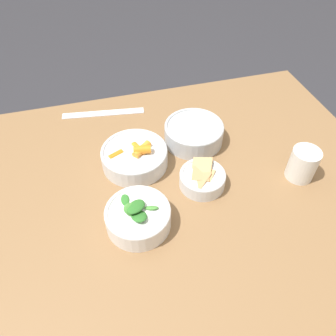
{
  "coord_description": "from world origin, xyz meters",
  "views": [
    {
      "loc": [
        -0.08,
        -0.53,
        1.4
      ],
      "look_at": [
        0.08,
        0.04,
        0.77
      ],
      "focal_mm": 35.0,
      "sensor_mm": 36.0,
      "label": 1
    }
  ],
  "objects_px": {
    "bowl_cookies": "(202,178)",
    "cup": "(303,164)",
    "bowl_greens": "(138,217)",
    "bowl_carrots": "(133,156)",
    "bowl_beans_hotdog": "(194,133)",
    "ruler": "(103,113)"
  },
  "relations": [
    {
      "from": "bowl_carrots",
      "to": "bowl_cookies",
      "type": "bearing_deg",
      "value": -37.46
    },
    {
      "from": "bowl_cookies",
      "to": "bowl_beans_hotdog",
      "type": "bearing_deg",
      "value": 78.75
    },
    {
      "from": "bowl_greens",
      "to": "bowl_beans_hotdog",
      "type": "relative_size",
      "value": 0.88
    },
    {
      "from": "bowl_cookies",
      "to": "cup",
      "type": "bearing_deg",
      "value": -8.77
    },
    {
      "from": "bowl_greens",
      "to": "bowl_beans_hotdog",
      "type": "bearing_deg",
      "value": 48.53
    },
    {
      "from": "bowl_carrots",
      "to": "bowl_cookies",
      "type": "xyz_separation_m",
      "value": [
        0.16,
        -0.12,
        -0.01
      ]
    },
    {
      "from": "bowl_greens",
      "to": "ruler",
      "type": "xyz_separation_m",
      "value": [
        -0.02,
        0.45,
        -0.03
      ]
    },
    {
      "from": "bowl_cookies",
      "to": "ruler",
      "type": "distance_m",
      "value": 0.43
    },
    {
      "from": "bowl_carrots",
      "to": "bowl_greens",
      "type": "distance_m",
      "value": 0.2
    },
    {
      "from": "ruler",
      "to": "bowl_beans_hotdog",
      "type": "bearing_deg",
      "value": -40.18
    },
    {
      "from": "bowl_greens",
      "to": "bowl_beans_hotdog",
      "type": "distance_m",
      "value": 0.33
    },
    {
      "from": "bowl_greens",
      "to": "ruler",
      "type": "distance_m",
      "value": 0.46
    },
    {
      "from": "bowl_beans_hotdog",
      "to": "bowl_cookies",
      "type": "bearing_deg",
      "value": -101.25
    },
    {
      "from": "bowl_greens",
      "to": "ruler",
      "type": "bearing_deg",
      "value": 92.91
    },
    {
      "from": "cup",
      "to": "bowl_carrots",
      "type": "bearing_deg",
      "value": 159.02
    },
    {
      "from": "bowl_greens",
      "to": "bowl_cookies",
      "type": "height_order",
      "value": "bowl_greens"
    },
    {
      "from": "bowl_carrots",
      "to": "ruler",
      "type": "distance_m",
      "value": 0.26
    },
    {
      "from": "bowl_greens",
      "to": "cup",
      "type": "xyz_separation_m",
      "value": [
        0.45,
        0.04,
        0.01
      ]
    },
    {
      "from": "bowl_beans_hotdog",
      "to": "ruler",
      "type": "xyz_separation_m",
      "value": [
        -0.24,
        0.21,
        -0.03
      ]
    },
    {
      "from": "cup",
      "to": "bowl_greens",
      "type": "bearing_deg",
      "value": -175.15
    },
    {
      "from": "bowl_carrots",
      "to": "bowl_greens",
      "type": "xyz_separation_m",
      "value": [
        -0.03,
        -0.2,
        0.0
      ]
    },
    {
      "from": "bowl_greens",
      "to": "bowl_cookies",
      "type": "distance_m",
      "value": 0.2
    }
  ]
}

